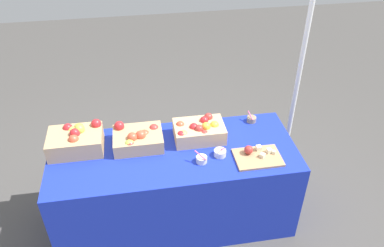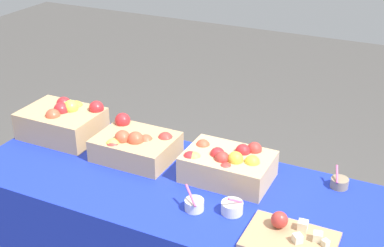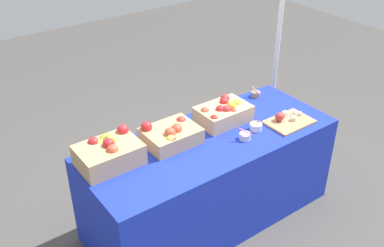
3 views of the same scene
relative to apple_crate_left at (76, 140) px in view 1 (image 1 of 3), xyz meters
name	(u,v)px [view 1 (image 1 of 3)]	position (x,y,z in m)	size (l,w,h in m)	color
ground_plane	(176,216)	(0.73, -0.15, -0.82)	(10.00, 10.00, 0.00)	#474442
table	(175,186)	(0.73, -0.15, -0.45)	(1.90, 0.76, 0.74)	#192DB7
apple_crate_left	(76,140)	(0.00, 0.00, 0.00)	(0.41, 0.29, 0.20)	tan
apple_crate_middle	(138,139)	(0.46, -0.04, -0.02)	(0.38, 0.29, 0.17)	tan
apple_crate_right	(199,131)	(0.95, -0.02, -0.01)	(0.39, 0.27, 0.17)	tan
cutting_board_front	(257,156)	(1.33, -0.33, -0.07)	(0.35, 0.25, 0.09)	tan
sample_bowl_near	(220,153)	(1.07, -0.26, -0.06)	(0.09, 0.09, 0.10)	silver
sample_bowl_mid	(202,159)	(0.92, -0.31, -0.06)	(0.09, 0.09, 0.10)	silver
sample_bowl_far	(251,119)	(1.43, 0.13, -0.06)	(0.08, 0.09, 0.09)	gray
tent_pole	(299,74)	(1.91, 0.39, 0.19)	(0.04, 0.04, 2.03)	white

